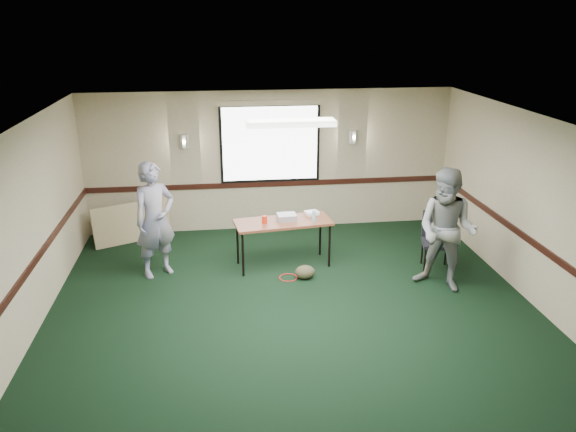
{
  "coord_description": "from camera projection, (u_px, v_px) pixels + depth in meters",
  "views": [
    {
      "loc": [
        -0.99,
        -6.44,
        4.02
      ],
      "look_at": [
        0.0,
        1.3,
        1.2
      ],
      "focal_mm": 35.0,
      "sensor_mm": 36.0,
      "label": 1
    }
  ],
  "objects": [
    {
      "name": "ground",
      "position": [
        300.0,
        333.0,
        7.5
      ],
      "size": [
        8.0,
        8.0,
        0.0
      ],
      "primitive_type": "plane",
      "color": "black",
      "rests_on": "ground"
    },
    {
      "name": "room_shell",
      "position": [
        281.0,
        176.0,
        8.94
      ],
      "size": [
        8.0,
        8.02,
        8.0
      ],
      "color": "tan",
      "rests_on": "ground"
    },
    {
      "name": "folding_table",
      "position": [
        283.0,
        224.0,
        9.28
      ],
      "size": [
        1.66,
        0.83,
        0.79
      ],
      "rotation": [
        0.0,
        0.0,
        0.13
      ],
      "color": "brown",
      "rests_on": "ground"
    },
    {
      "name": "projector",
      "position": [
        287.0,
        217.0,
        9.29
      ],
      "size": [
        0.31,
        0.27,
        0.1
      ],
      "primitive_type": "cube",
      "rotation": [
        0.0,
        0.0,
        0.03
      ],
      "color": "#9A99A2",
      "rests_on": "folding_table"
    },
    {
      "name": "game_console",
      "position": [
        312.0,
        213.0,
        9.56
      ],
      "size": [
        0.26,
        0.23,
        0.06
      ],
      "primitive_type": "cube",
      "rotation": [
        0.0,
        0.0,
        0.28
      ],
      "color": "white",
      "rests_on": "folding_table"
    },
    {
      "name": "red_cup",
      "position": [
        265.0,
        220.0,
        9.14
      ],
      "size": [
        0.09,
        0.09,
        0.13
      ],
      "primitive_type": "cylinder",
      "color": "red",
      "rests_on": "folding_table"
    },
    {
      "name": "water_bottle",
      "position": [
        314.0,
        216.0,
        9.22
      ],
      "size": [
        0.06,
        0.06,
        0.19
      ],
      "primitive_type": "cylinder",
      "color": "#8CCCE5",
      "rests_on": "folding_table"
    },
    {
      "name": "duffel_bag",
      "position": [
        305.0,
        272.0,
        9.01
      ],
      "size": [
        0.38,
        0.34,
        0.22
      ],
      "primitive_type": "ellipsoid",
      "rotation": [
        0.0,
        0.0,
        0.39
      ],
      "color": "#3F3624",
      "rests_on": "ground"
    },
    {
      "name": "cable_coil",
      "position": [
        288.0,
        278.0,
        9.06
      ],
      "size": [
        0.35,
        0.35,
        0.01
      ],
      "primitive_type": "torus",
      "rotation": [
        0.0,
        0.0,
        -0.21
      ],
      "color": "red",
      "rests_on": "ground"
    },
    {
      "name": "folded_table",
      "position": [
        132.0,
        222.0,
        10.42
      ],
      "size": [
        1.39,
        0.8,
        0.74
      ],
      "primitive_type": "cube",
      "rotation": [
        -0.21,
        0.0,
        0.44
      ],
      "color": "tan",
      "rests_on": "ground"
    },
    {
      "name": "conference_chair",
      "position": [
        436.0,
        236.0,
        9.28
      ],
      "size": [
        0.56,
        0.58,
        0.95
      ],
      "rotation": [
        0.0,
        0.0,
        -0.24
      ],
      "color": "black",
      "rests_on": "ground"
    },
    {
      "name": "person_left",
      "position": [
        155.0,
        220.0,
        8.89
      ],
      "size": [
        0.82,
        0.75,
        1.88
      ],
      "primitive_type": "imported",
      "rotation": [
        0.0,
        0.0,
        0.56
      ],
      "color": "#3D4986",
      "rests_on": "ground"
    },
    {
      "name": "person_right",
      "position": [
        447.0,
        230.0,
        8.43
      ],
      "size": [
        1.17,
        1.15,
        1.9
      ],
      "primitive_type": "imported",
      "rotation": [
        0.0,
        0.0,
        -0.7
      ],
      "color": "#6880A2",
      "rests_on": "ground"
    }
  ]
}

